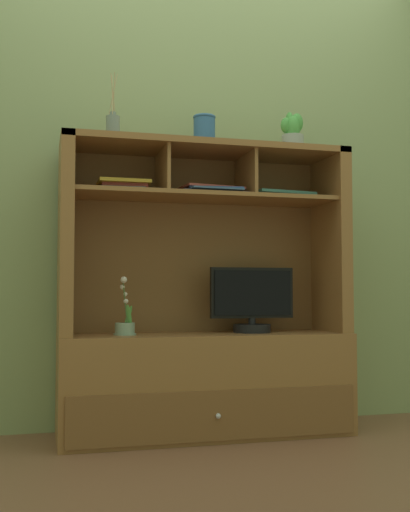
{
  "coord_description": "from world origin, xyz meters",
  "views": [
    {
      "loc": [
        -0.78,
        -2.96,
        0.68
      ],
      "look_at": [
        0.0,
        0.0,
        0.85
      ],
      "focal_mm": 44.55,
      "sensor_mm": 36.0,
      "label": 1
    }
  ],
  "objects_px": {
    "magazine_stack_left": "(212,191)",
    "magazine_stack_right": "(123,187)",
    "diffuser_bottle": "(113,128)",
    "tv_monitor": "(252,303)",
    "magazine_stack_centre": "(279,196)",
    "media_console": "(205,344)",
    "potted_succulent": "(292,133)",
    "potted_orchid": "(125,325)",
    "ceramic_vase": "(204,131)"
  },
  "relations": [
    {
      "from": "magazine_stack_centre",
      "to": "magazine_stack_right",
      "type": "bearing_deg",
      "value": -179.27
    },
    {
      "from": "potted_orchid",
      "to": "magazine_stack_left",
      "type": "relative_size",
      "value": 0.83
    },
    {
      "from": "tv_monitor",
      "to": "ceramic_vase",
      "type": "height_order",
      "value": "ceramic_vase"
    },
    {
      "from": "potted_orchid",
      "to": "potted_succulent",
      "type": "xyz_separation_m",
      "value": [
        0.84,
        -0.0,
        0.95
      ]
    },
    {
      "from": "media_console",
      "to": "magazine_stack_left",
      "type": "relative_size",
      "value": 4.28
    },
    {
      "from": "magazine_stack_right",
      "to": "potted_succulent",
      "type": "distance_m",
      "value": 0.9
    },
    {
      "from": "magazine_stack_centre",
      "to": "potted_succulent",
      "type": "relative_size",
      "value": 1.63
    },
    {
      "from": "tv_monitor",
      "to": "magazine_stack_left",
      "type": "distance_m",
      "value": 0.58
    },
    {
      "from": "magazine_stack_centre",
      "to": "media_console",
      "type": "bearing_deg",
      "value": -178.83
    },
    {
      "from": "magazine_stack_left",
      "to": "ceramic_vase",
      "type": "relative_size",
      "value": 2.1
    },
    {
      "from": "diffuser_bottle",
      "to": "media_console",
      "type": "bearing_deg",
      "value": 1.14
    },
    {
      "from": "magazine_stack_centre",
      "to": "tv_monitor",
      "type": "bearing_deg",
      "value": -171.58
    },
    {
      "from": "potted_orchid",
      "to": "ceramic_vase",
      "type": "height_order",
      "value": "ceramic_vase"
    },
    {
      "from": "tv_monitor",
      "to": "diffuser_bottle",
      "type": "relative_size",
      "value": 1.3
    },
    {
      "from": "media_console",
      "to": "diffuser_bottle",
      "type": "distance_m",
      "value": 1.12
    },
    {
      "from": "magazine_stack_centre",
      "to": "diffuser_bottle",
      "type": "bearing_deg",
      "value": -178.85
    },
    {
      "from": "tv_monitor",
      "to": "magazine_stack_right",
      "type": "distance_m",
      "value": 0.84
    },
    {
      "from": "potted_orchid",
      "to": "ceramic_vase",
      "type": "relative_size",
      "value": 1.74
    },
    {
      "from": "media_console",
      "to": "magazine_stack_centre",
      "type": "bearing_deg",
      "value": 1.17
    },
    {
      "from": "potted_succulent",
      "to": "diffuser_bottle",
      "type": "bearing_deg",
      "value": 178.41
    },
    {
      "from": "tv_monitor",
      "to": "ceramic_vase",
      "type": "relative_size",
      "value": 2.71
    },
    {
      "from": "magazine_stack_left",
      "to": "magazine_stack_centre",
      "type": "bearing_deg",
      "value": 6.56
    },
    {
      "from": "diffuser_bottle",
      "to": "potted_succulent",
      "type": "xyz_separation_m",
      "value": [
        0.9,
        -0.02,
        0.02
      ]
    },
    {
      "from": "media_console",
      "to": "tv_monitor",
      "type": "relative_size",
      "value": 3.3
    },
    {
      "from": "magazine_stack_right",
      "to": "ceramic_vase",
      "type": "distance_m",
      "value": 0.49
    },
    {
      "from": "tv_monitor",
      "to": "magazine_stack_left",
      "type": "relative_size",
      "value": 1.3
    },
    {
      "from": "magazine_stack_right",
      "to": "diffuser_bottle",
      "type": "height_order",
      "value": "diffuser_bottle"
    },
    {
      "from": "magazine_stack_centre",
      "to": "magazine_stack_right",
      "type": "xyz_separation_m",
      "value": [
        -0.79,
        -0.01,
        0.01
      ]
    },
    {
      "from": "magazine_stack_left",
      "to": "diffuser_bottle",
      "type": "bearing_deg",
      "value": 177.05
    },
    {
      "from": "media_console",
      "to": "potted_orchid",
      "type": "relative_size",
      "value": 5.15
    },
    {
      "from": "magazine_stack_left",
      "to": "diffuser_bottle",
      "type": "xyz_separation_m",
      "value": [
        -0.48,
        0.02,
        0.29
      ]
    },
    {
      "from": "potted_orchid",
      "to": "tv_monitor",
      "type": "bearing_deg",
      "value": 1.62
    },
    {
      "from": "magazine_stack_centre",
      "to": "magazine_stack_right",
      "type": "relative_size",
      "value": 1.4
    },
    {
      "from": "diffuser_bottle",
      "to": "potted_succulent",
      "type": "bearing_deg",
      "value": -1.59
    },
    {
      "from": "diffuser_bottle",
      "to": "potted_succulent",
      "type": "distance_m",
      "value": 0.9
    },
    {
      "from": "magazine_stack_centre",
      "to": "magazine_stack_right",
      "type": "height_order",
      "value": "magazine_stack_right"
    },
    {
      "from": "potted_succulent",
      "to": "ceramic_vase",
      "type": "relative_size",
      "value": 1.32
    },
    {
      "from": "potted_orchid",
      "to": "magazine_stack_centre",
      "type": "bearing_deg",
      "value": 2.96
    },
    {
      "from": "tv_monitor",
      "to": "ceramic_vase",
      "type": "xyz_separation_m",
      "value": [
        -0.24,
        0.02,
        0.84
      ]
    },
    {
      "from": "diffuser_bottle",
      "to": "potted_succulent",
      "type": "relative_size",
      "value": 1.58
    },
    {
      "from": "diffuser_bottle",
      "to": "tv_monitor",
      "type": "bearing_deg",
      "value": -0.48
    },
    {
      "from": "tv_monitor",
      "to": "ceramic_vase",
      "type": "distance_m",
      "value": 0.88
    },
    {
      "from": "magazine_stack_left",
      "to": "magazine_stack_right",
      "type": "xyz_separation_m",
      "value": [
        -0.43,
        0.03,
        0.01
      ]
    },
    {
      "from": "potted_orchid",
      "to": "ceramic_vase",
      "type": "bearing_deg",
      "value": 5.29
    },
    {
      "from": "diffuser_bottle",
      "to": "ceramic_vase",
      "type": "bearing_deg",
      "value": 1.6
    },
    {
      "from": "media_console",
      "to": "potted_succulent",
      "type": "xyz_separation_m",
      "value": [
        0.45,
        -0.03,
        1.05
      ]
    },
    {
      "from": "media_console",
      "to": "magazine_stack_left",
      "type": "height_order",
      "value": "media_console"
    },
    {
      "from": "magazine_stack_right",
      "to": "potted_succulent",
      "type": "xyz_separation_m",
      "value": [
        0.84,
        -0.03,
        0.3
      ]
    },
    {
      "from": "potted_succulent",
      "to": "tv_monitor",
      "type": "bearing_deg",
      "value": 174.76
    },
    {
      "from": "magazine_stack_centre",
      "to": "ceramic_vase",
      "type": "xyz_separation_m",
      "value": [
        -0.39,
        -0.0,
        0.3
      ]
    }
  ]
}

